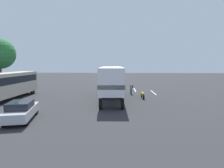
# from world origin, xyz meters

# --- Properties ---
(ground_plane) EXTENTS (120.00, 120.00, 0.00)m
(ground_plane) POSITION_xyz_m (0.00, 0.00, 0.00)
(ground_plane) COLOR #2D2D30
(lane_stripe_near) EXTENTS (4.40, 0.18, 0.01)m
(lane_stripe_near) POSITION_xyz_m (1.88, -3.50, 0.01)
(lane_stripe_near) COLOR silver
(lane_stripe_near) RESTS_ON ground_plane
(lane_stripe_mid) EXTENTS (4.40, 0.20, 0.01)m
(lane_stripe_mid) POSITION_xyz_m (-0.93, -6.20, 0.01)
(lane_stripe_mid) COLOR silver
(lane_stripe_mid) RESTS_ON ground_plane
(semi_truck) EXTENTS (14.26, 3.39, 4.50)m
(semi_truck) POSITION_xyz_m (-6.21, 0.20, 2.52)
(semi_truck) COLOR white
(semi_truck) RESTS_ON ground_plane
(person_bystander) EXTENTS (0.36, 0.47, 1.63)m
(person_bystander) POSITION_xyz_m (-2.66, -2.56, 0.89)
(person_bystander) COLOR #2D3347
(person_bystander) RESTS_ON ground_plane
(parked_bus) EXTENTS (11.02, 2.68, 3.40)m
(parked_bus) POSITION_xyz_m (-7.23, 13.52, 2.07)
(parked_bus) COLOR #BFB29E
(parked_bus) RESTS_ON ground_plane
(parked_car) EXTENTS (4.69, 2.75, 1.57)m
(parked_car) POSITION_xyz_m (-15.41, 7.14, 0.81)
(parked_car) COLOR #B7B7BC
(parked_car) RESTS_ON ground_plane
(motorcycle) EXTENTS (2.11, 0.32, 1.12)m
(motorcycle) POSITION_xyz_m (-5.92, -3.85, 0.48)
(motorcycle) COLOR black
(motorcycle) RESTS_ON ground_plane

